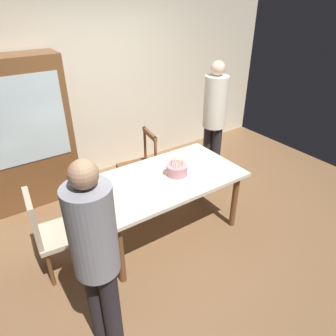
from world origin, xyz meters
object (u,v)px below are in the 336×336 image
(birthday_cake, at_px, (177,170))
(dining_table, at_px, (164,184))
(chair_spindle_back, at_px, (139,168))
(plate_near_celebrant, at_px, (136,201))
(chair_upholstered, at_px, (49,230))
(person_celebrant, at_px, (96,253))
(china_cabinet, at_px, (25,135))
(plate_far_side, at_px, (147,171))
(person_guest, at_px, (214,116))
(plate_near_guest, at_px, (213,172))

(birthday_cake, bearing_deg, dining_table, 163.13)
(dining_table, distance_m, chair_spindle_back, 0.82)
(birthday_cake, xyz_separation_m, plate_near_celebrant, (-0.60, -0.17, -0.06))
(birthday_cake, xyz_separation_m, chair_upholstered, (-1.37, 0.16, -0.29))
(plate_near_celebrant, distance_m, person_celebrant, 0.91)
(chair_spindle_back, distance_m, chair_upholstered, 1.51)
(chair_upholstered, height_order, china_cabinet, china_cabinet)
(china_cabinet, bearing_deg, chair_upholstered, -97.36)
(dining_table, xyz_separation_m, plate_far_side, (-0.08, 0.21, 0.09))
(dining_table, relative_size, person_celebrant, 1.01)
(plate_near_celebrant, relative_size, chair_upholstered, 0.23)
(birthday_cake, bearing_deg, person_guest, 30.89)
(chair_spindle_back, xyz_separation_m, china_cabinet, (-1.17, 0.77, 0.49))
(dining_table, relative_size, person_guest, 0.97)
(plate_far_side, xyz_separation_m, china_cabinet, (-0.97, 1.35, 0.19))
(dining_table, distance_m, chair_upholstered, 1.25)
(birthday_cake, bearing_deg, chair_spindle_back, 91.35)
(chair_upholstered, bearing_deg, china_cabinet, 82.64)
(chair_spindle_back, height_order, person_celebrant, person_celebrant)
(dining_table, relative_size, plate_far_side, 7.71)
(dining_table, bearing_deg, plate_near_celebrant, -155.52)
(birthday_cake, distance_m, chair_spindle_back, 0.90)
(chair_spindle_back, bearing_deg, dining_table, -98.54)
(dining_table, height_order, person_guest, person_guest)
(person_celebrant, bearing_deg, plate_far_side, 45.22)
(person_guest, bearing_deg, plate_far_side, -162.67)
(plate_far_side, bearing_deg, person_guest, 17.33)
(chair_spindle_back, bearing_deg, plate_near_guest, -68.66)
(chair_spindle_back, bearing_deg, plate_near_celebrant, -120.32)
(birthday_cake, height_order, person_guest, person_guest)
(plate_near_celebrant, relative_size, plate_near_guest, 1.00)
(birthday_cake, bearing_deg, plate_near_guest, -24.69)
(plate_near_guest, bearing_deg, person_celebrant, -159.35)
(chair_upholstered, relative_size, person_guest, 0.55)
(plate_far_side, distance_m, china_cabinet, 1.67)
(chair_upholstered, bearing_deg, plate_near_guest, -10.83)
(chair_spindle_back, bearing_deg, plate_far_side, -109.45)
(plate_near_guest, height_order, chair_upholstered, chair_upholstered)
(plate_far_side, bearing_deg, plate_near_guest, -35.58)
(plate_far_side, relative_size, person_celebrant, 0.13)
(person_guest, xyz_separation_m, china_cabinet, (-2.32, 0.92, -0.05))
(plate_near_celebrant, bearing_deg, dining_table, 24.48)
(plate_near_celebrant, bearing_deg, chair_upholstered, 156.56)
(birthday_cake, bearing_deg, plate_near_celebrant, -164.23)
(birthday_cake, height_order, chair_upholstered, birthday_cake)
(plate_far_side, xyz_separation_m, chair_upholstered, (-1.15, -0.09, -0.23))
(birthday_cake, xyz_separation_m, chair_spindle_back, (-0.02, 0.83, -0.36))
(plate_far_side, height_order, person_guest, person_guest)
(dining_table, relative_size, china_cabinet, 0.89)
(china_cabinet, bearing_deg, person_guest, -21.70)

